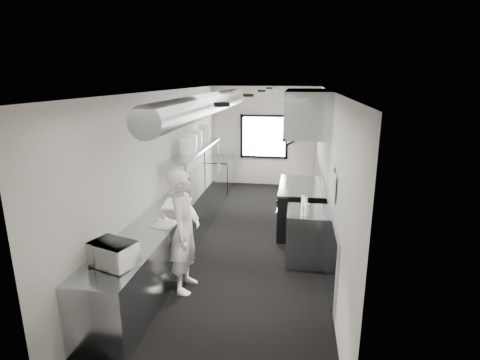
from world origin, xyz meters
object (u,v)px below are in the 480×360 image
at_px(pass_shelf, 196,150).
at_px(squeeze_bottle_b, 307,209).
at_px(deli_tub_b, 116,249).
at_px(plate_stack_c, 196,139).
at_px(plate_stack_b, 191,143).
at_px(plate_stack_d, 204,133).
at_px(squeeze_bottle_a, 303,210).
at_px(far_work_table, 219,174).
at_px(prep_counter, 178,224).
at_px(squeeze_bottle_d, 305,203).
at_px(line_cook, 184,232).
at_px(squeeze_bottle_e, 303,200).
at_px(cutting_board, 177,203).
at_px(exhaust_hood, 307,112).
at_px(bottle_station, 306,236).
at_px(squeeze_bottle_c, 305,206).
at_px(range, 299,207).
at_px(knife_block, 185,180).
at_px(deli_tub_a, 122,243).
at_px(small_plate, 163,219).
at_px(microwave, 113,254).
at_px(plate_stack_a, 186,146).

xyz_separation_m(pass_shelf, squeeze_bottle_b, (2.33, -1.90, -0.54)).
height_order(deli_tub_b, plate_stack_c, plate_stack_c).
relative_size(plate_stack_b, plate_stack_d, 0.86).
xyz_separation_m(plate_stack_b, squeeze_bottle_a, (2.26, -1.60, -0.75)).
bearing_deg(far_work_table, plate_stack_c, -91.85).
xyz_separation_m(prep_counter, squeeze_bottle_d, (2.27, -0.08, 0.54)).
bearing_deg(plate_stack_d, pass_shelf, -89.47).
xyz_separation_m(line_cook, squeeze_bottle_e, (1.68, 1.48, 0.08)).
bearing_deg(pass_shelf, cutting_board, -86.47).
bearing_deg(exhaust_hood, squeeze_bottle_b, -88.60).
relative_size(bottle_station, plate_stack_d, 2.26).
xyz_separation_m(pass_shelf, squeeze_bottle_c, (2.31, -1.72, -0.55)).
bearing_deg(squeeze_bottle_a, deli_tub_b, -144.59).
height_order(range, squeeze_bottle_a, squeeze_bottle_a).
xyz_separation_m(cutting_board, squeeze_bottle_c, (2.20, -0.04, 0.08)).
height_order(pass_shelf, far_work_table, pass_shelf).
distance_m(bottle_station, squeeze_bottle_d, 0.56).
height_order(pass_shelf, plate_stack_c, plate_stack_c).
bearing_deg(squeeze_bottle_a, cutting_board, 172.82).
xyz_separation_m(plate_stack_d, squeeze_bottle_e, (2.28, -2.21, -0.79)).
relative_size(prep_counter, knife_block, 24.38).
distance_m(prep_counter, deli_tub_a, 2.02).
height_order(prep_counter, squeeze_bottle_e, squeeze_bottle_e).
relative_size(range, small_plate, 9.33).
distance_m(microwave, plate_stack_d, 4.84).
bearing_deg(plate_stack_a, prep_counter, -85.37).
distance_m(squeeze_bottle_b, squeeze_bottle_d, 0.32).
relative_size(plate_stack_a, plate_stack_c, 0.84).
xyz_separation_m(small_plate, plate_stack_d, (-0.14, 3.30, 0.86)).
xyz_separation_m(deli_tub_a, squeeze_bottle_a, (2.34, 1.49, 0.04)).
xyz_separation_m(range, deli_tub_b, (-2.29, -3.31, 0.47)).
bearing_deg(small_plate, line_cook, -40.52).
bearing_deg(plate_stack_c, prep_counter, -87.78).
bearing_deg(plate_stack_c, deli_tub_a, -90.77).
height_order(exhaust_hood, plate_stack_a, exhaust_hood).
distance_m(plate_stack_a, plate_stack_b, 0.25).
bearing_deg(cutting_board, squeeze_bottle_e, 8.36).
height_order(line_cook, knife_block, line_cook).
height_order(deli_tub_b, squeeze_bottle_c, squeeze_bottle_c).
xyz_separation_m(line_cook, small_plate, (-0.46, 0.39, 0.01)).
bearing_deg(microwave, squeeze_bottle_e, 68.21).
bearing_deg(deli_tub_a, squeeze_bottle_e, 41.63).
bearing_deg(range, plate_stack_a, -172.36).
relative_size(bottle_station, knife_block, 3.66).
bearing_deg(microwave, squeeze_bottle_a, 60.88).
bearing_deg(line_cook, pass_shelf, 10.62).
distance_m(bottle_station, squeeze_bottle_e, 0.63).
bearing_deg(squeeze_bottle_a, line_cook, -151.87).
height_order(prep_counter, squeeze_bottle_d, squeeze_bottle_d).
height_order(line_cook, deli_tub_b, line_cook).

